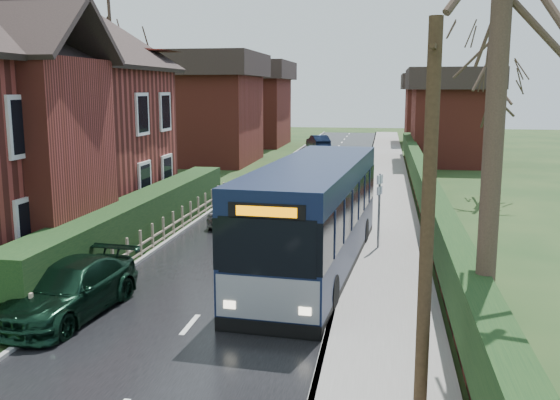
% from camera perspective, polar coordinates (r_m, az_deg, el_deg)
% --- Properties ---
extents(ground, '(140.00, 140.00, 0.00)m').
position_cam_1_polar(ground, '(15.95, -6.02, -8.74)').
color(ground, '#35481E').
rests_on(ground, ground).
extents(road, '(6.00, 100.00, 0.02)m').
position_cam_1_polar(road, '(25.39, 0.02, -1.53)').
color(road, black).
rests_on(road, ground).
extents(pavement, '(2.50, 100.00, 0.14)m').
position_cam_1_polar(pavement, '(25.04, 9.66, -1.70)').
color(pavement, slate).
rests_on(pavement, ground).
extents(kerb_right, '(0.12, 100.00, 0.14)m').
position_cam_1_polar(kerb_right, '(25.07, 6.91, -1.62)').
color(kerb_right, gray).
rests_on(kerb_right, ground).
extents(kerb_left, '(0.12, 100.00, 0.10)m').
position_cam_1_polar(kerb_left, '(26.05, -6.61, -1.21)').
color(kerb_left, gray).
rests_on(kerb_left, ground).
extents(front_hedge, '(1.20, 16.00, 1.60)m').
position_cam_1_polar(front_hedge, '(21.55, -12.52, -1.74)').
color(front_hedge, black).
rests_on(front_hedge, ground).
extents(picket_fence, '(0.10, 16.00, 0.90)m').
position_cam_1_polar(picket_fence, '(21.36, -10.61, -2.74)').
color(picket_fence, '#9B8569').
rests_on(picket_fence, ground).
extents(right_wall_hedge, '(0.60, 50.00, 1.80)m').
position_cam_1_polar(right_wall_hedge, '(24.92, 13.29, 0.34)').
color(right_wall_hedge, maroon).
rests_on(right_wall_hedge, ground).
extents(bus, '(3.14, 10.41, 3.12)m').
position_cam_1_polar(bus, '(17.69, 3.12, -1.61)').
color(bus, '#0E1732').
rests_on(bus, ground).
extents(car_silver, '(1.63, 3.70, 1.24)m').
position_cam_1_polar(car_silver, '(24.21, -4.04, -0.66)').
color(car_silver, '#AAABAF').
rests_on(car_silver, ground).
extents(car_green, '(2.10, 4.37, 1.23)m').
position_cam_1_polar(car_green, '(15.18, -18.69, -7.78)').
color(car_green, black).
rests_on(car_green, ground).
extents(car_distant, '(2.55, 3.96, 1.23)m').
position_cam_1_polar(car_distant, '(54.04, 3.50, 5.31)').
color(car_distant, black).
rests_on(car_distant, ground).
extents(bus_stop_sign, '(0.20, 0.37, 2.52)m').
position_cam_1_polar(bus_stop_sign, '(19.93, 9.06, -0.05)').
color(bus_stop_sign, slate).
rests_on(bus_stop_sign, ground).
extents(telegraph_pole, '(0.21, 0.80, 6.18)m').
position_cam_1_polar(telegraph_pole, '(9.76, 13.34, -2.06)').
color(telegraph_pole, '#2F2214').
rests_on(telegraph_pole, ground).
extents(tree_right_far, '(4.40, 4.40, 8.49)m').
position_cam_1_polar(tree_right_far, '(30.98, 18.96, 11.82)').
color(tree_right_far, '#362920').
rests_on(tree_right_far, ground).
extents(tree_house_side, '(4.93, 4.93, 11.20)m').
position_cam_1_polar(tree_house_side, '(35.87, -15.36, 14.94)').
color(tree_house_side, '#31251D').
rests_on(tree_house_side, ground).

